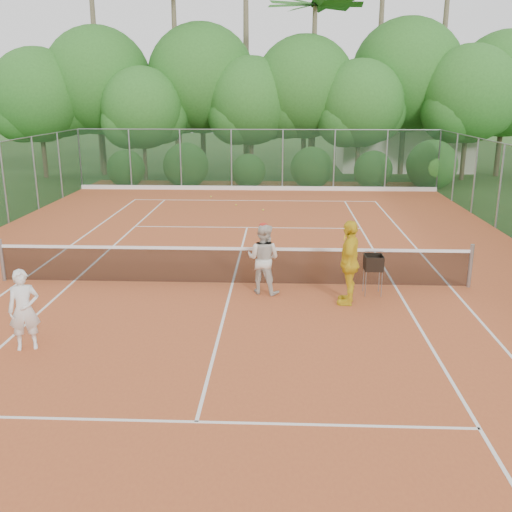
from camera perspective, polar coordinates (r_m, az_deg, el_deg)
The scene contains 14 objects.
ground at distance 14.57m, azimuth -2.37°, elevation -2.85°, with size 120.00×120.00×0.00m, color #244619.
clay_court at distance 14.57m, azimuth -2.37°, elevation -2.81°, with size 18.00×36.00×0.02m, color #B45429.
club_building at distance 38.68m, azimuth 14.36°, elevation 10.64°, with size 8.00×5.00×3.00m, color beige.
tennis_net at distance 14.41m, azimuth -2.39°, elevation -0.84°, with size 11.97×0.10×1.10m.
player_white at distance 11.51m, azimuth -22.18°, elevation -5.01°, with size 0.57×0.37×1.55m, color white.
player_center_grp at distance 13.66m, azimuth 0.74°, elevation -0.25°, with size 1.00×0.89×1.74m.
player_yellow at distance 13.10m, azimuth 9.32°, elevation -0.64°, with size 1.14×0.48×1.95m, color yellow.
ball_hopper at distance 13.86m, azimuth 11.67°, elevation -0.73°, with size 0.42×0.42×0.97m.
stray_ball_a at distance 24.88m, azimuth -2.01°, elevation 5.13°, with size 0.07×0.07×0.07m, color gold.
stray_ball_b at distance 27.02m, azimuth -4.53°, elevation 5.94°, with size 0.07×0.07×0.07m, color #B6D331.
stray_ball_c at distance 23.77m, azimuth 0.72°, elevation 4.63°, with size 0.07×0.07×0.07m, color #C9E435.
court_markings at distance 14.56m, azimuth -2.37°, elevation -2.76°, with size 11.03×23.83×0.01m.
fence_back at distance 28.95m, azimuth 0.10°, elevation 9.58°, with size 18.07×0.07×3.00m.
tropical_treeline at distance 33.98m, azimuth 3.00°, elevation 16.55°, with size 32.10×8.49×15.03m.
Camera 1 is at (1.20, -13.75, 4.66)m, focal length 40.00 mm.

